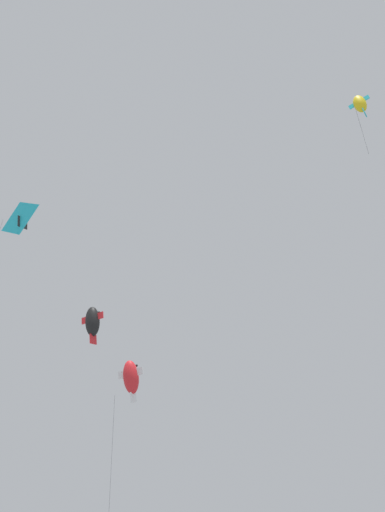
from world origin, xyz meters
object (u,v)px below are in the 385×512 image
Objects in this scene: kite_fish_far_centre at (360,104)px; kite_fish_mid_left at (131,377)px; kite_delta_low_drifter at (20,219)px; kite_fish_near_right at (93,322)px.

kite_fish_mid_left is (14.55, 8.74, -13.80)m from kite_fish_far_centre.
kite_fish_mid_left is (-0.21, -8.72, -9.55)m from kite_delta_low_drifter.
kite_fish_far_centre is 23.25m from kite_delta_low_drifter.
kite_fish_far_centre is 0.54× the size of kite_fish_mid_left.
kite_delta_low_drifter is at bearing -158.00° from kite_fish_far_centre.
kite_fish_mid_left is at bearing 59.39° from kite_delta_low_drifter.
kite_fish_far_centre is at bearing 20.56° from kite_delta_low_drifter.
kite_fish_near_right is at bearing 36.92° from kite_delta_low_drifter.
kite_fish_near_right is 4.18m from kite_fish_mid_left.
kite_fish_far_centre is at bearing -9.43° from kite_fish_mid_left.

